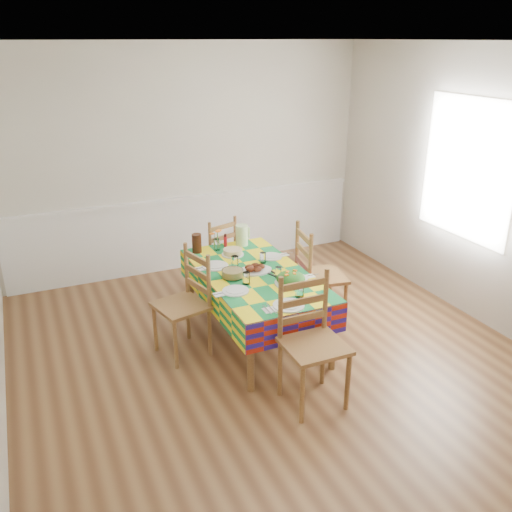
{
  "coord_description": "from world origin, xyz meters",
  "views": [
    {
      "loc": [
        -1.88,
        -3.7,
        2.73
      ],
      "look_at": [
        -0.08,
        0.32,
        0.94
      ],
      "focal_mm": 38.0,
      "sensor_mm": 36.0,
      "label": 1
    }
  ],
  "objects_px": {
    "green_pitcher": "(242,235)",
    "tea_pitcher": "(197,243)",
    "chair_near": "(311,343)",
    "meat_platter": "(255,269)",
    "dining_table": "(255,280)",
    "chair_left": "(185,304)",
    "chair_right": "(317,276)",
    "chair_far": "(216,256)"
  },
  "relations": [
    {
      "from": "meat_platter",
      "to": "chair_right",
      "type": "bearing_deg",
      "value": -2.35
    },
    {
      "from": "tea_pitcher",
      "to": "chair_right",
      "type": "relative_size",
      "value": 0.19
    },
    {
      "from": "meat_platter",
      "to": "chair_left",
      "type": "bearing_deg",
      "value": -177.98
    },
    {
      "from": "green_pitcher",
      "to": "chair_right",
      "type": "height_order",
      "value": "chair_right"
    },
    {
      "from": "chair_left",
      "to": "chair_right",
      "type": "relative_size",
      "value": 0.95
    },
    {
      "from": "chair_left",
      "to": "chair_far",
      "type": "bearing_deg",
      "value": 133.31
    },
    {
      "from": "dining_table",
      "to": "meat_platter",
      "type": "relative_size",
      "value": 5.21
    },
    {
      "from": "meat_platter",
      "to": "green_pitcher",
      "type": "relative_size",
      "value": 1.5
    },
    {
      "from": "green_pitcher",
      "to": "chair_left",
      "type": "relative_size",
      "value": 0.22
    },
    {
      "from": "tea_pitcher",
      "to": "chair_left",
      "type": "height_order",
      "value": "chair_left"
    },
    {
      "from": "green_pitcher",
      "to": "chair_far",
      "type": "distance_m",
      "value": 0.52
    },
    {
      "from": "dining_table",
      "to": "green_pitcher",
      "type": "height_order",
      "value": "green_pitcher"
    },
    {
      "from": "chair_far",
      "to": "chair_left",
      "type": "distance_m",
      "value": 1.29
    },
    {
      "from": "chair_near",
      "to": "chair_right",
      "type": "xyz_separation_m",
      "value": [
        0.68,
        1.09,
        -0.01
      ]
    },
    {
      "from": "meat_platter",
      "to": "chair_right",
      "type": "relative_size",
      "value": 0.32
    },
    {
      "from": "green_pitcher",
      "to": "chair_left",
      "type": "xyz_separation_m",
      "value": [
        -0.86,
        -0.72,
        -0.3
      ]
    },
    {
      "from": "meat_platter",
      "to": "chair_far",
      "type": "xyz_separation_m",
      "value": [
        -0.0,
        1.05,
        -0.25
      ]
    },
    {
      "from": "green_pitcher",
      "to": "chair_near",
      "type": "bearing_deg",
      "value": -95.55
    },
    {
      "from": "meat_platter",
      "to": "chair_left",
      "type": "relative_size",
      "value": 0.34
    },
    {
      "from": "green_pitcher",
      "to": "meat_platter",
      "type": "bearing_deg",
      "value": -103.11
    },
    {
      "from": "dining_table",
      "to": "chair_far",
      "type": "xyz_separation_m",
      "value": [
        0.01,
        1.09,
        -0.15
      ]
    },
    {
      "from": "dining_table",
      "to": "meat_platter",
      "type": "distance_m",
      "value": 0.11
    },
    {
      "from": "dining_table",
      "to": "meat_platter",
      "type": "bearing_deg",
      "value": 67.95
    },
    {
      "from": "green_pitcher",
      "to": "tea_pitcher",
      "type": "xyz_separation_m",
      "value": [
        -0.5,
        -0.0,
        -0.01
      ]
    },
    {
      "from": "tea_pitcher",
      "to": "chair_far",
      "type": "bearing_deg",
      "value": 47.02
    },
    {
      "from": "dining_table",
      "to": "green_pitcher",
      "type": "bearing_deg",
      "value": 76.43
    },
    {
      "from": "dining_table",
      "to": "chair_near",
      "type": "relative_size",
      "value": 1.65
    },
    {
      "from": "chair_near",
      "to": "chair_far",
      "type": "relative_size",
      "value": 1.16
    },
    {
      "from": "chair_near",
      "to": "green_pitcher",
      "type": "bearing_deg",
      "value": 84.99
    },
    {
      "from": "meat_platter",
      "to": "chair_left",
      "type": "xyz_separation_m",
      "value": [
        -0.7,
        -0.02,
        -0.21
      ]
    },
    {
      "from": "dining_table",
      "to": "chair_far",
      "type": "relative_size",
      "value": 1.91
    },
    {
      "from": "green_pitcher",
      "to": "tea_pitcher",
      "type": "height_order",
      "value": "green_pitcher"
    },
    {
      "from": "chair_near",
      "to": "chair_right",
      "type": "relative_size",
      "value": 1.01
    },
    {
      "from": "meat_platter",
      "to": "dining_table",
      "type": "bearing_deg",
      "value": -112.05
    },
    {
      "from": "dining_table",
      "to": "chair_near",
      "type": "height_order",
      "value": "chair_near"
    },
    {
      "from": "chair_far",
      "to": "green_pitcher",
      "type": "bearing_deg",
      "value": 98.01
    },
    {
      "from": "chair_left",
      "to": "chair_right",
      "type": "xyz_separation_m",
      "value": [
        1.37,
        -0.0,
        0.03
      ]
    },
    {
      "from": "meat_platter",
      "to": "chair_near",
      "type": "height_order",
      "value": "chair_near"
    },
    {
      "from": "tea_pitcher",
      "to": "chair_near",
      "type": "relative_size",
      "value": 0.19
    },
    {
      "from": "dining_table",
      "to": "meat_platter",
      "type": "height_order",
      "value": "meat_platter"
    },
    {
      "from": "meat_platter",
      "to": "tea_pitcher",
      "type": "relative_size",
      "value": 1.7
    },
    {
      "from": "meat_platter",
      "to": "chair_right",
      "type": "distance_m",
      "value": 0.69
    }
  ]
}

